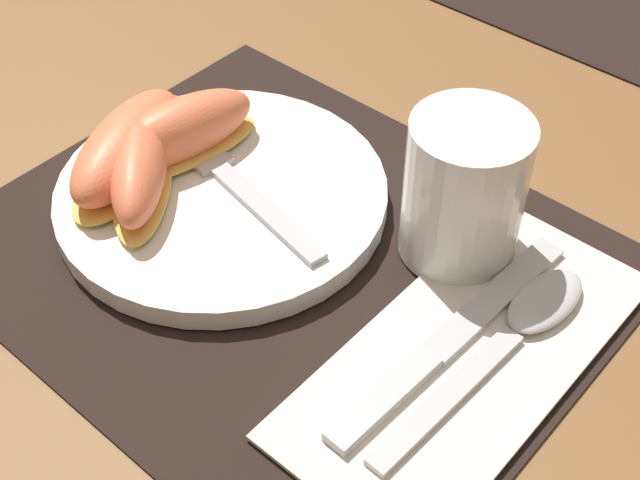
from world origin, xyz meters
name	(u,v)px	position (x,y,z in m)	size (l,w,h in m)	color
ground_plane	(286,259)	(0.00, 0.00, 0.00)	(3.00, 3.00, 0.00)	brown
placemat	(286,257)	(0.00, 0.00, 0.00)	(0.41, 0.34, 0.00)	black
plate	(222,195)	(-0.07, 0.01, 0.01)	(0.23, 0.23, 0.02)	white
juice_glass	(463,198)	(0.08, 0.08, 0.05)	(0.08, 0.08, 0.10)	silver
napkin	(467,354)	(0.14, 0.01, 0.01)	(0.12, 0.26, 0.00)	silver
knife	(448,341)	(0.13, 0.01, 0.01)	(0.03, 0.21, 0.01)	#BCBCC1
spoon	(521,325)	(0.15, 0.04, 0.01)	(0.04, 0.20, 0.01)	#BCBCC1
fork	(225,174)	(-0.07, 0.02, 0.02)	(0.19, 0.05, 0.00)	#BCBCC1
citrus_wedge_0	(180,133)	(-0.11, 0.01, 0.04)	(0.07, 0.13, 0.04)	#F7C656
citrus_wedge_1	(142,141)	(-0.13, -0.01, 0.03)	(0.08, 0.12, 0.03)	#F7C656
citrus_wedge_2	(128,150)	(-0.13, -0.02, 0.04)	(0.10, 0.14, 0.04)	#F7C656
citrus_wedge_3	(140,167)	(-0.11, -0.03, 0.04)	(0.12, 0.12, 0.04)	#F7C656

